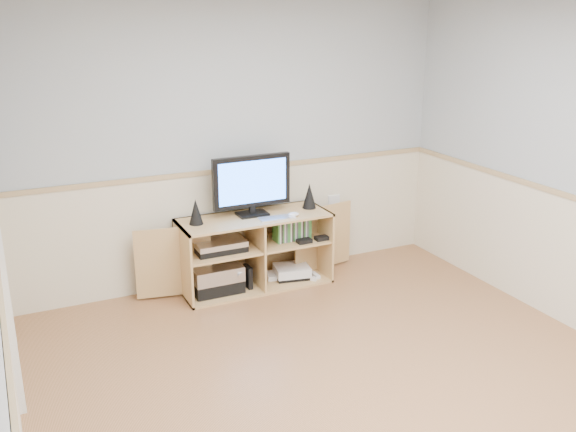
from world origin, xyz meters
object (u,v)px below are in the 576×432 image
object	(u,v)px
monitor	(252,183)
game_consoles	(290,272)
keyboard	(277,218)
media_cabinet	(253,248)

from	to	relation	value
monitor	game_consoles	size ratio (longest dim) A/B	1.53
keyboard	game_consoles	distance (m)	0.63
monitor	media_cabinet	bearing A→B (deg)	90.00
keyboard	media_cabinet	bearing A→B (deg)	131.14
media_cabinet	monitor	bearing A→B (deg)	-90.00
media_cabinet	keyboard	size ratio (longest dim) A/B	6.65
monitor	game_consoles	bearing A→B (deg)	-10.07
keyboard	monitor	bearing A→B (deg)	132.53
monitor	keyboard	distance (m)	0.37
media_cabinet	monitor	size ratio (longest dim) A/B	2.95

